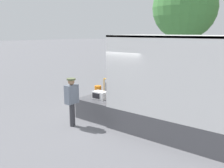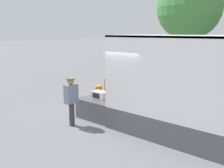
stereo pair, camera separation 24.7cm
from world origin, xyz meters
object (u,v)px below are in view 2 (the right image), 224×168
(microwave, at_px, (100,95))
(street_tree, at_px, (189,8))
(orange_bucket, at_px, (99,90))
(portable_generator, at_px, (115,88))
(worker_person, at_px, (71,97))

(microwave, distance_m, street_tree, 11.91)
(microwave, xyz_separation_m, orange_bucket, (-0.54, 0.49, 0.03))
(microwave, relative_size, portable_generator, 0.71)
(orange_bucket, distance_m, street_tree, 11.38)
(worker_person, height_order, street_tree, street_tree)
(microwave, bearing_deg, street_tree, 98.40)
(worker_person, bearing_deg, portable_generator, 85.27)
(portable_generator, bearing_deg, microwave, -89.52)
(portable_generator, xyz_separation_m, worker_person, (-0.17, -2.07, 0.04))
(microwave, distance_m, portable_generator, 0.86)
(orange_bucket, bearing_deg, portable_generator, 34.49)
(worker_person, relative_size, street_tree, 0.23)
(microwave, height_order, orange_bucket, orange_bucket)
(portable_generator, relative_size, street_tree, 0.10)
(portable_generator, bearing_deg, street_tree, 99.06)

